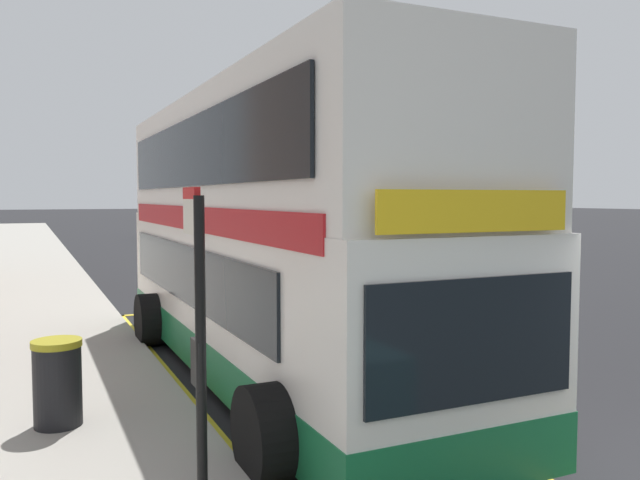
# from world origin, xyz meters

# --- Properties ---
(ground_plane) EXTENTS (260.00, 260.00, 0.00)m
(ground_plane) POSITION_xyz_m (0.00, 32.00, 0.00)
(ground_plane) COLOR black
(pavement_near) EXTENTS (6.00, 76.00, 0.14)m
(pavement_near) POSITION_xyz_m (-7.00, 32.00, 0.07)
(pavement_near) COLOR #A39E93
(pavement_near) RESTS_ON ground
(double_decker_bus) EXTENTS (3.20, 10.33, 4.40)m
(double_decker_bus) POSITION_xyz_m (-2.46, 5.84, 2.06)
(double_decker_bus) COLOR white
(double_decker_bus) RESTS_ON ground
(bus_bay_markings) EXTENTS (2.80, 12.51, 0.01)m
(bus_bay_markings) POSITION_xyz_m (-2.60, 5.89, 0.01)
(bus_bay_markings) COLOR yellow
(bus_bay_markings) RESTS_ON ground
(bus_stop_sign) EXTENTS (0.09, 0.51, 2.78)m
(bus_stop_sign) POSITION_xyz_m (-4.65, 1.53, 1.77)
(bus_stop_sign) COLOR black
(bus_stop_sign) RESTS_ON pavement_near
(parked_car_navy_distant) EXTENTS (2.09, 4.20, 1.62)m
(parked_car_navy_distant) POSITION_xyz_m (3.03, 40.85, 0.80)
(parked_car_navy_distant) COLOR navy
(parked_car_navy_distant) RESTS_ON ground
(litter_bin) EXTENTS (0.57, 0.57, 1.02)m
(litter_bin) POSITION_xyz_m (-5.65, 4.34, 0.66)
(litter_bin) COLOR black
(litter_bin) RESTS_ON pavement_near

